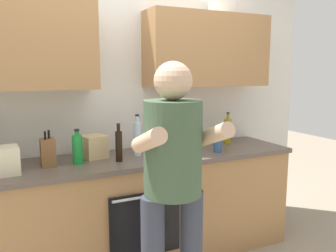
{
  "coord_description": "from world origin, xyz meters",
  "views": [
    {
      "loc": [
        -0.89,
        -2.58,
        1.59
      ],
      "look_at": [
        0.28,
        -0.1,
        1.15
      ],
      "focal_mm": 36.94,
      "sensor_mm": 36.0,
      "label": 1
    }
  ],
  "objects_px": {
    "cup_stoneware": "(166,146)",
    "cup_tea": "(218,146)",
    "person_standing": "(173,177)",
    "grocery_bag_bread": "(94,147)",
    "bottle_syrup": "(197,139)",
    "bottle_oil": "(228,131)",
    "bottle_juice": "(195,132)",
    "bottle_water": "(137,138)",
    "knife_block": "(48,152)",
    "bottle_vinegar": "(189,137)",
    "bottle_soda": "(77,149)",
    "bottle_soy": "(119,145)",
    "grocery_bag_rice": "(2,161)"
  },
  "relations": [
    {
      "from": "cup_stoneware",
      "to": "cup_tea",
      "type": "distance_m",
      "value": 0.45
    },
    {
      "from": "person_standing",
      "to": "grocery_bag_bread",
      "type": "bearing_deg",
      "value": 104.35
    },
    {
      "from": "bottle_syrup",
      "to": "bottle_oil",
      "type": "bearing_deg",
      "value": 19.71
    },
    {
      "from": "bottle_oil",
      "to": "bottle_juice",
      "type": "bearing_deg",
      "value": -175.31
    },
    {
      "from": "bottle_water",
      "to": "knife_block",
      "type": "height_order",
      "value": "bottle_water"
    },
    {
      "from": "cup_stoneware",
      "to": "cup_tea",
      "type": "relative_size",
      "value": 0.91
    },
    {
      "from": "bottle_vinegar",
      "to": "person_standing",
      "type": "bearing_deg",
      "value": -123.15
    },
    {
      "from": "bottle_soda",
      "to": "cup_tea",
      "type": "bearing_deg",
      "value": -5.75
    },
    {
      "from": "bottle_soy",
      "to": "bottle_oil",
      "type": "bearing_deg",
      "value": 9.56
    },
    {
      "from": "person_standing",
      "to": "bottle_oil",
      "type": "height_order",
      "value": "person_standing"
    },
    {
      "from": "bottle_vinegar",
      "to": "knife_block",
      "type": "relative_size",
      "value": 0.81
    },
    {
      "from": "bottle_syrup",
      "to": "bottle_oil",
      "type": "relative_size",
      "value": 0.8
    },
    {
      "from": "bottle_vinegar",
      "to": "grocery_bag_bread",
      "type": "bearing_deg",
      "value": -175.39
    },
    {
      "from": "person_standing",
      "to": "grocery_bag_rice",
      "type": "height_order",
      "value": "person_standing"
    },
    {
      "from": "bottle_soda",
      "to": "bottle_soy",
      "type": "height_order",
      "value": "bottle_soy"
    },
    {
      "from": "grocery_bag_bread",
      "to": "grocery_bag_rice",
      "type": "xyz_separation_m",
      "value": [
        -0.67,
        -0.19,
        0.0
      ]
    },
    {
      "from": "bottle_soda",
      "to": "cup_stoneware",
      "type": "distance_m",
      "value": 0.78
    },
    {
      "from": "person_standing",
      "to": "cup_tea",
      "type": "xyz_separation_m",
      "value": [
        0.77,
        0.69,
        -0.02
      ]
    },
    {
      "from": "knife_block",
      "to": "bottle_soy",
      "type": "bearing_deg",
      "value": -11.35
    },
    {
      "from": "bottle_oil",
      "to": "cup_tea",
      "type": "xyz_separation_m",
      "value": [
        -0.28,
        -0.25,
        -0.08
      ]
    },
    {
      "from": "cup_tea",
      "to": "cup_stoneware",
      "type": "bearing_deg",
      "value": 152.08
    },
    {
      "from": "bottle_soy",
      "to": "knife_block",
      "type": "bearing_deg",
      "value": 168.65
    },
    {
      "from": "bottle_soy",
      "to": "bottle_water",
      "type": "bearing_deg",
      "value": 29.88
    },
    {
      "from": "grocery_bag_rice",
      "to": "bottle_vinegar",
      "type": "bearing_deg",
      "value": 9.33
    },
    {
      "from": "grocery_bag_rice",
      "to": "knife_block",
      "type": "bearing_deg",
      "value": 17.09
    },
    {
      "from": "bottle_water",
      "to": "cup_tea",
      "type": "height_order",
      "value": "bottle_water"
    },
    {
      "from": "cup_stoneware",
      "to": "grocery_bag_rice",
      "type": "xyz_separation_m",
      "value": [
        -1.28,
        -0.14,
        0.05
      ]
    },
    {
      "from": "bottle_oil",
      "to": "bottle_soda",
      "type": "distance_m",
      "value": 1.45
    },
    {
      "from": "bottle_soy",
      "to": "cup_tea",
      "type": "height_order",
      "value": "bottle_soy"
    },
    {
      "from": "bottle_soda",
      "to": "bottle_vinegar",
      "type": "bearing_deg",
      "value": 11.13
    },
    {
      "from": "bottle_water",
      "to": "grocery_bag_bread",
      "type": "distance_m",
      "value": 0.35
    },
    {
      "from": "grocery_bag_bread",
      "to": "grocery_bag_rice",
      "type": "bearing_deg",
      "value": -164.44
    },
    {
      "from": "person_standing",
      "to": "bottle_water",
      "type": "height_order",
      "value": "person_standing"
    },
    {
      "from": "bottle_syrup",
      "to": "bottle_oil",
      "type": "xyz_separation_m",
      "value": [
        0.43,
        0.15,
        0.02
      ]
    },
    {
      "from": "bottle_syrup",
      "to": "cup_tea",
      "type": "bearing_deg",
      "value": -33.12
    },
    {
      "from": "bottle_syrup",
      "to": "bottle_juice",
      "type": "distance_m",
      "value": 0.14
    },
    {
      "from": "person_standing",
      "to": "bottle_oil",
      "type": "distance_m",
      "value": 1.41
    },
    {
      "from": "bottle_syrup",
      "to": "knife_block",
      "type": "bearing_deg",
      "value": 177.05
    },
    {
      "from": "cup_stoneware",
      "to": "grocery_bag_rice",
      "type": "height_order",
      "value": "grocery_bag_rice"
    },
    {
      "from": "person_standing",
      "to": "bottle_water",
      "type": "relative_size",
      "value": 4.81
    },
    {
      "from": "bottle_oil",
      "to": "grocery_bag_bread",
      "type": "xyz_separation_m",
      "value": [
        -1.28,
        0.0,
        -0.03
      ]
    },
    {
      "from": "bottle_syrup",
      "to": "bottle_soy",
      "type": "height_order",
      "value": "bottle_soy"
    },
    {
      "from": "bottle_water",
      "to": "grocery_bag_rice",
      "type": "relative_size",
      "value": 1.6
    },
    {
      "from": "bottle_vinegar",
      "to": "bottle_oil",
      "type": "distance_m",
      "value": 0.39
    },
    {
      "from": "knife_block",
      "to": "bottle_water",
      "type": "bearing_deg",
      "value": 0.75
    },
    {
      "from": "person_standing",
      "to": "bottle_soy",
      "type": "height_order",
      "value": "person_standing"
    },
    {
      "from": "grocery_bag_bread",
      "to": "bottle_soda",
      "type": "bearing_deg",
      "value": -138.82
    },
    {
      "from": "bottle_water",
      "to": "bottle_soy",
      "type": "xyz_separation_m",
      "value": [
        -0.19,
        -0.11,
        -0.02
      ]
    },
    {
      "from": "cup_stoneware",
      "to": "grocery_bag_rice",
      "type": "bearing_deg",
      "value": -173.64
    },
    {
      "from": "bottle_soda",
      "to": "grocery_bag_bread",
      "type": "distance_m",
      "value": 0.21
    }
  ]
}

